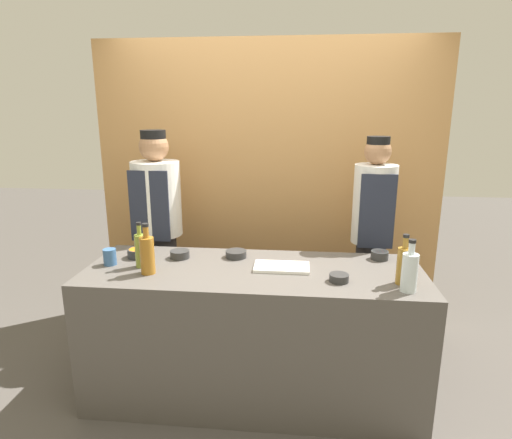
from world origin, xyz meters
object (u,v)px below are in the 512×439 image
sauce_bowl_red (380,255)px  chef_right (372,238)px  sauce_bowl_yellow (180,254)px  bottle_oil (140,250)px  bottle_amber (147,254)px  bottle_vinegar (404,265)px  sauce_bowl_orange (138,253)px  cutting_board (282,267)px  bottle_clear (410,271)px  sauce_bowl_green (339,277)px  sauce_bowl_brown (236,254)px  cup_blue (110,257)px  chef_left (159,231)px

sauce_bowl_red → chef_right: size_ratio=0.07×
sauce_bowl_yellow → bottle_oil: 0.28m
bottle_oil → chef_right: bearing=23.8°
sauce_bowl_yellow → bottle_amber: bottle_amber is taller
bottle_amber → bottle_vinegar: bearing=-0.3°
bottle_amber → chef_right: 1.65m
bottle_vinegar → bottle_oil: bearing=176.0°
sauce_bowl_orange → sauce_bowl_red: sauce_bowl_orange is taller
chef_right → cutting_board: bearing=-136.3°
sauce_bowl_orange → bottle_clear: (1.68, -0.38, 0.08)m
sauce_bowl_green → bottle_vinegar: bearing=0.8°
sauce_bowl_brown → cup_blue: bearing=-164.2°
sauce_bowl_orange → cup_blue: (-0.12, -0.15, 0.02)m
bottle_oil → sauce_bowl_brown: bearing=22.7°
bottle_vinegar → chef_right: bearing=93.6°
bottle_oil → chef_left: bearing=99.3°
cutting_board → bottle_oil: size_ratio=1.18×
sauce_bowl_red → bottle_vinegar: 0.42m
sauce_bowl_green → chef_right: chef_right is taller
bottle_amber → sauce_bowl_yellow: bearing=68.1°
chef_left → chef_right: chef_left is taller
bottle_vinegar → bottle_amber: size_ratio=0.94×
bottle_vinegar → chef_right: (-0.05, 0.79, -0.08)m
bottle_clear → chef_left: chef_left is taller
chef_left → sauce_bowl_brown: bearing=-32.8°
sauce_bowl_red → bottle_amber: size_ratio=0.36×
bottle_vinegar → bottle_oil: 1.58m
cutting_board → bottle_amber: 0.83m
sauce_bowl_orange → sauce_bowl_brown: bearing=5.8°
chef_left → bottle_clear: bearing=-27.6°
bottle_amber → chef_right: (1.45, 0.78, -0.09)m
cutting_board → bottle_amber: bottle_amber is taller
sauce_bowl_green → chef_left: size_ratio=0.07×
cutting_board → chef_right: bearing=43.7°
sauce_bowl_green → bottle_vinegar: (0.36, 0.00, 0.09)m
sauce_bowl_orange → chef_right: bearing=17.3°
sauce_bowl_brown → chef_left: (-0.68, 0.44, 0.01)m
bottle_amber → bottle_clear: 1.51m
bottle_vinegar → bottle_clear: bearing=-85.1°
cup_blue → chef_left: chef_left is taller
sauce_bowl_green → bottle_amber: bearing=179.4°
sauce_bowl_green → bottle_clear: size_ratio=0.38×
cutting_board → cup_blue: size_ratio=3.29×
sauce_bowl_brown → cup_blue: size_ratio=1.34×
chef_left → chef_right: bearing=-0.0°
sauce_bowl_brown → sauce_bowl_green: sauce_bowl_brown is taller
bottle_amber → bottle_oil: (-0.08, 0.10, -0.01)m
sauce_bowl_yellow → chef_right: (1.33, 0.49, 0.00)m
bottle_vinegar → sauce_bowl_green: bearing=-179.2°
sauce_bowl_orange → bottle_vinegar: bearing=-9.5°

